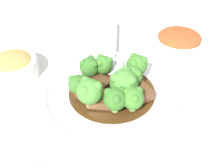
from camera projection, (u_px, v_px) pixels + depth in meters
name	position (u px, v px, depth m)	size (l,w,h in m)	color
ground_plane	(112.00, 98.00, 0.57)	(4.00, 4.00, 0.00)	silver
main_plate	(112.00, 94.00, 0.57)	(0.25, 0.25, 0.02)	white
beef_strip_0	(139.00, 91.00, 0.55)	(0.06, 0.06, 0.02)	brown
beef_strip_1	(105.00, 99.00, 0.53)	(0.06, 0.05, 0.01)	brown
beef_strip_2	(116.00, 80.00, 0.58)	(0.05, 0.06, 0.01)	#56331E
beef_strip_3	(94.00, 88.00, 0.56)	(0.05, 0.08, 0.01)	#56331E
broccoli_floret_0	(133.00, 98.00, 0.51)	(0.04, 0.04, 0.04)	#7FA84C
broccoli_floret_1	(132.00, 75.00, 0.55)	(0.04, 0.04, 0.04)	#7FA84C
broccoli_floret_2	(103.00, 64.00, 0.58)	(0.04, 0.04, 0.04)	#8EB756
broccoli_floret_3	(115.00, 99.00, 0.51)	(0.04, 0.04, 0.05)	#8EB756
broccoli_floret_4	(124.00, 82.00, 0.53)	(0.05, 0.05, 0.06)	#8EB756
broccoli_floret_5	(137.00, 65.00, 0.57)	(0.04, 0.04, 0.05)	#8EB756
broccoli_floret_6	(78.00, 84.00, 0.53)	(0.03, 0.03, 0.04)	#7FA84C
broccoli_floret_7	(90.00, 67.00, 0.57)	(0.04, 0.04, 0.04)	#7FA84C
broccoli_floret_8	(89.00, 91.00, 0.51)	(0.04, 0.04, 0.05)	#7FA84C
serving_spoon	(113.00, 61.00, 0.62)	(0.10, 0.21, 0.01)	silver
side_bowl_kimchi	(179.00, 42.00, 0.67)	(0.12, 0.12, 0.05)	white
side_bowl_appetizer	(13.00, 66.00, 0.61)	(0.10, 0.10, 0.05)	white
sauce_dish	(206.00, 158.00, 0.46)	(0.07, 0.07, 0.01)	white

